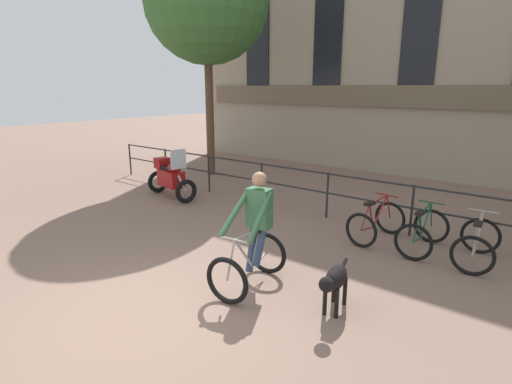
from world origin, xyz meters
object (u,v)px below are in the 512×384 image
cyclist_with_bike (253,236)px  parked_bicycle_near_lamp (376,223)px  parked_bicycle_mid_right (477,244)px  parked_bicycle_mid_left (423,232)px  parked_motorcycle (171,177)px  dog (334,280)px

cyclist_with_bike → parked_bicycle_near_lamp: (0.75, 2.86, -0.41)m
parked_bicycle_near_lamp → parked_bicycle_mid_right: 1.74m
parked_bicycle_mid_right → parked_bicycle_mid_left: bearing=-3.6°
cyclist_with_bike → parked_motorcycle: size_ratio=1.02×
cyclist_with_bike → parked_bicycle_mid_left: (1.62, 2.86, -0.41)m
parked_motorcycle → parked_bicycle_mid_left: bearing=-76.7°
dog → parked_bicycle_mid_right: parked_bicycle_mid_right is taller
cyclist_with_bike → parked_motorcycle: cyclist_with_bike is taller
parked_motorcycle → parked_bicycle_near_lamp: (5.55, 0.41, -0.20)m
dog → parked_bicycle_mid_right: 3.06m
dog → parked_bicycle_mid_right: bearing=57.8°
cyclist_with_bike → dog: 1.36m
dog → parked_bicycle_near_lamp: parked_bicycle_near_lamp is taller
cyclist_with_bike → parked_motorcycle: (-4.80, 2.45, -0.20)m
parked_bicycle_mid_right → cyclist_with_bike: bearing=45.3°
dog → parked_bicycle_mid_left: size_ratio=0.88×
parked_motorcycle → parked_bicycle_near_lamp: size_ratio=1.39×
parked_bicycle_mid_left → cyclist_with_bike: bearing=60.9°
parked_bicycle_mid_left → parked_bicycle_mid_right: same height
parked_motorcycle → parked_bicycle_mid_left: parked_motorcycle is taller
parked_motorcycle → dog: bearing=-101.8°
parked_bicycle_near_lamp → parked_motorcycle: bearing=12.7°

